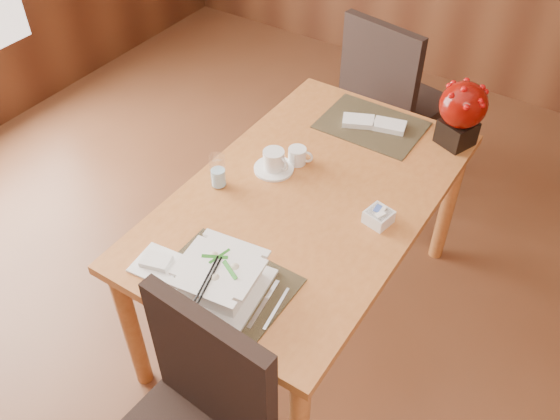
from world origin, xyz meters
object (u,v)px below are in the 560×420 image
Objects in this scene: bread_plate at (157,264)px; sugar_caddy at (379,217)px; soup_setting at (220,278)px; coffee_cup at (274,162)px; dining_table at (308,211)px; far_chair at (389,95)px; berry_decor at (462,111)px; creamer_jug at (297,156)px; water_glass at (218,171)px.

sugar_caddy is at bearing 48.03° from bread_plate.
soup_setting reaches higher than bread_plate.
coffee_cup is (-0.20, 0.62, -0.02)m from soup_setting.
soup_setting is (0.00, -0.58, 0.15)m from dining_table.
coffee_cup is 0.16× the size of far_chair.
soup_setting is 1.26m from berry_decor.
bread_plate is at bearing -112.28° from dining_table.
coffee_cup is at bearing -136.83° from creamer_jug.
creamer_jug is 0.71m from berry_decor.
water_glass is 0.96× the size of bread_plate.
dining_table is at bearing 82.60° from soup_setting.
berry_decor is at bearing 65.79° from soup_setting.
water_glass is 1.05m from berry_decor.
dining_table is 4.65× the size of soup_setting.
creamer_jug is (0.06, 0.09, -0.01)m from coffee_cup.
coffee_cup is at bearing 97.76° from far_chair.
sugar_caddy is at bearing -95.36° from berry_decor.
coffee_cup is at bearing 85.41° from bread_plate.
far_chair reaches higher than coffee_cup.
bread_plate is at bearing -131.97° from sugar_caddy.
creamer_jug is (-0.15, 0.72, -0.02)m from soup_setting.
soup_setting is 0.32× the size of far_chair.
berry_decor is 1.39m from bread_plate.
berry_decor is at bearing 28.18° from creamer_jug.
bread_plate is (-0.25, -0.04, -0.05)m from soup_setting.
berry_decor is at bearing 48.79° from water_glass.
far_chair is at bearing 137.60° from berry_decor.
bread_plate is at bearing -179.45° from soup_setting.
coffee_cup is (-0.20, 0.05, 0.14)m from dining_table.
soup_setting is at bearing -51.83° from water_glass.
soup_setting is 0.73m from creamer_jug.
far_chair reaches higher than dining_table.
sugar_caddy is (0.30, 0.58, -0.03)m from soup_setting.
creamer_jug reaches higher than sugar_caddy.
water_glass is at bearing -166.09° from sugar_caddy.
water_glass reaches higher than bread_plate.
water_glass is (-0.33, -0.15, 0.17)m from dining_table.
sugar_caddy reaches higher than bread_plate.
coffee_cup is 0.24m from water_glass.
berry_decor reaches higher than coffee_cup.
berry_decor reaches higher than sugar_caddy.
creamer_jug reaches higher than bread_plate.
creamer_jug is (0.19, 0.30, -0.04)m from water_glass.
soup_setting is at bearing -94.60° from creamer_jug.
bread_plate is at bearing -116.17° from berry_decor.
coffee_cup reaches higher than bread_plate.
sugar_caddy is at bearing -5.33° from coffee_cup.
coffee_cup is at bearing 57.29° from water_glass.
soup_setting is at bearing -106.48° from berry_decor.
water_glass is at bearing -138.19° from creamer_jug.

